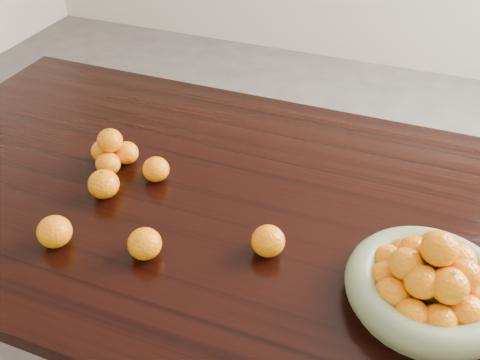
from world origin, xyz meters
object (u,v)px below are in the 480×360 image
(fruit_bowl, at_px, (429,284))
(loose_orange_0, at_px, (104,184))
(dining_table, at_px, (262,235))
(orange_pyramid, at_px, (112,152))

(fruit_bowl, distance_m, loose_orange_0, 0.75)
(fruit_bowl, relative_size, loose_orange_0, 4.22)
(dining_table, height_order, loose_orange_0, loose_orange_0)
(dining_table, distance_m, fruit_bowl, 0.43)
(orange_pyramid, bearing_deg, loose_orange_0, -67.43)
(dining_table, xyz_separation_m, orange_pyramid, (-0.41, 0.02, 0.13))
(fruit_bowl, distance_m, orange_pyramid, 0.81)
(dining_table, height_order, orange_pyramid, orange_pyramid)
(loose_orange_0, bearing_deg, dining_table, 14.65)
(loose_orange_0, bearing_deg, fruit_bowl, -4.05)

